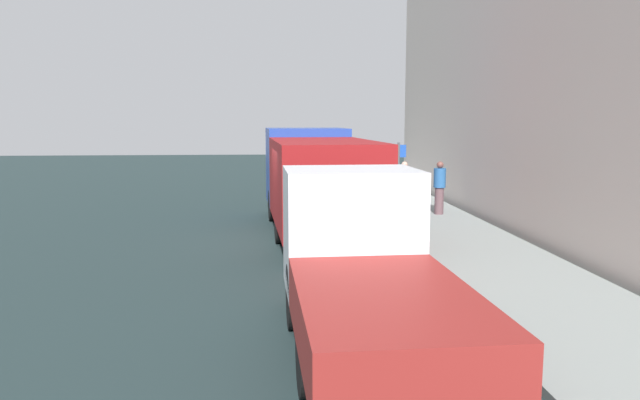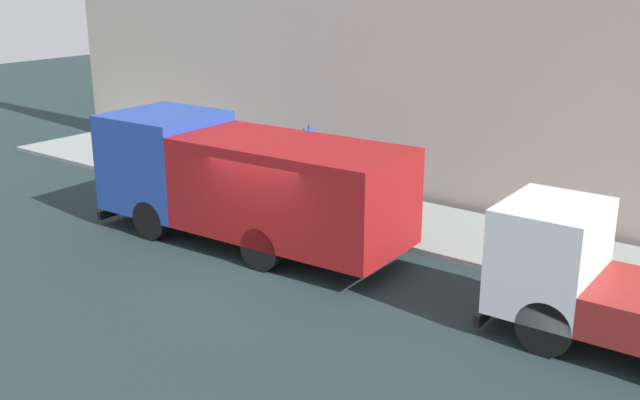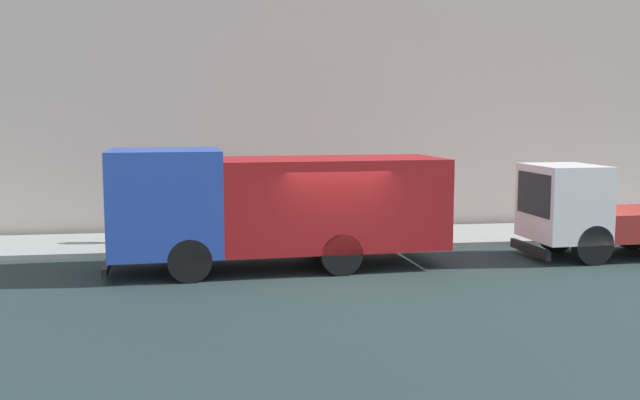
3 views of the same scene
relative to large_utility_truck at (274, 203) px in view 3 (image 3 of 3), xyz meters
name	(u,v)px [view 3 (image 3 of 3)]	position (x,y,z in m)	size (l,w,h in m)	color
ground	(338,275)	(-1.05, -1.41, -1.64)	(80.00, 80.00, 0.00)	#1F2F30
sidewalk	(310,239)	(3.64, -1.41, -1.57)	(3.39, 30.00, 0.13)	gray
building_facade	(300,77)	(5.83, -1.41, 3.41)	(0.50, 30.00, 10.11)	beige
large_utility_truck	(274,203)	(0.00, 0.00, 0.00)	(3.04, 8.44, 3.00)	#2242A6
small_flatbed_truck	(604,214)	(0.05, -8.90, -0.47)	(2.30, 5.56, 2.51)	white
pedestrian_walking	(191,206)	(4.28, 2.16, -0.58)	(0.50, 0.50, 1.77)	brown
pedestrian_standing	(132,213)	(3.45, 3.82, -0.64)	(0.50, 0.50, 1.66)	#3E3A4C
street_sign_post	(272,194)	(2.38, -0.16, -0.03)	(0.44, 0.08, 2.50)	#4C5156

